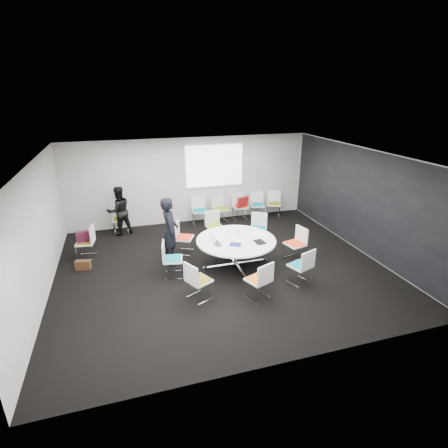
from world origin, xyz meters
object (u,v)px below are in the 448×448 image
object	(u,v)px
chair_back_c	(240,211)
brown_bag	(83,265)
conference_table	(236,247)
chair_ring_g	(258,287)
person_back	(119,211)
chair_ring_c	(215,232)
laptop	(219,243)
chair_spare_left	(87,248)
chair_ring_b	(258,234)
chair_back_a	(200,216)
person_main	(170,231)
maroon_bag	(84,236)
chair_ring_a	(295,250)
chair_person_back	(121,224)
chair_back_e	(273,208)
chair_ring_f	(199,287)
chair_ring_e	(173,265)
chair_ring_d	(184,243)
cup	(239,231)
chair_ring_h	(300,272)
chair_back_d	(257,210)
chair_back_b	(221,214)

from	to	relation	value
chair_back_c	brown_bag	bearing A→B (deg)	21.18
conference_table	chair_ring_g	size ratio (longest dim) A/B	2.25
chair_back_c	person_back	bearing A→B (deg)	-0.46
conference_table	person_back	size ratio (longest dim) A/B	1.30
chair_ring_c	laptop	distance (m)	1.88
chair_spare_left	chair_ring_g	bearing A→B (deg)	-121.62
chair_ring_b	brown_bag	xyz separation A→B (m)	(-4.79, -0.22, -0.16)
chair_ring_b	chair_ring_c	bearing A→B (deg)	4.18
chair_back_a	laptop	bearing A→B (deg)	86.94
chair_ring_g	person_main	xyz separation A→B (m)	(-1.53, 2.18, 0.61)
maroon_bag	brown_bag	world-z (taller)	maroon_bag
chair_ring_a	chair_person_back	world-z (taller)	same
person_main	person_back	xyz separation A→B (m)	(-1.20, 2.35, -0.12)
chair_ring_c	chair_back_e	world-z (taller)	same
chair_ring_f	chair_back_e	world-z (taller)	same
chair_ring_a	chair_person_back	distance (m)	5.44
chair_ring_c	chair_spare_left	xyz separation A→B (m)	(-3.56, -0.10, 0.00)
chair_ring_g	chair_person_back	bearing A→B (deg)	97.86
chair_ring_b	chair_person_back	xyz separation A→B (m)	(-3.81, 2.02, 0.00)
maroon_bag	chair_ring_e	bearing A→B (deg)	-38.70
chair_ring_f	chair_ring_d	bearing A→B (deg)	150.57
chair_ring_b	cup	size ratio (longest dim) A/B	9.78
chair_ring_a	chair_back_e	distance (m)	3.38
chair_ring_a	chair_ring_h	bearing A→B (deg)	145.19
chair_ring_h	laptop	size ratio (longest dim) A/B	2.45
cup	maroon_bag	distance (m)	4.05
chair_ring_g	chair_back_d	world-z (taller)	same
chair_ring_b	brown_bag	bearing A→B (deg)	32.12
chair_ring_e	chair_person_back	xyz separation A→B (m)	(-1.12, 3.20, 0.00)
laptop	chair_ring_a	bearing A→B (deg)	-93.95
chair_spare_left	chair_ring_e	bearing A→B (deg)	-119.77
chair_back_a	chair_back_d	bearing A→B (deg)	-177.35
chair_ring_f	chair_back_c	xyz separation A→B (m)	(2.48, 4.40, 0.00)
chair_back_d	cup	world-z (taller)	chair_back_d
chair_person_back	cup	xyz separation A→B (m)	(2.94, -2.76, 0.50)
chair_back_d	chair_person_back	world-z (taller)	same
chair_back_a	cup	distance (m)	2.85
chair_ring_b	laptop	bearing A→B (deg)	68.18
chair_ring_h	person_back	world-z (taller)	person_back
chair_back_d	chair_spare_left	distance (m)	5.76
maroon_bag	chair_ring_a	bearing A→B (deg)	-17.91
chair_ring_f	chair_person_back	xyz separation A→B (m)	(-1.50, 4.35, 0.00)
chair_back_e	person_main	xyz separation A→B (m)	(-4.02, -2.52, 0.61)
chair_ring_b	chair_back_b	world-z (taller)	same
chair_ring_a	chair_ring_g	xyz separation A→B (m)	(-1.62, -1.43, 0.00)
chair_back_e	laptop	distance (m)	4.42
chair_person_back	conference_table	bearing A→B (deg)	132.78
chair_back_d	brown_bag	size ratio (longest dim) A/B	2.44
chair_ring_c	laptop	bearing A→B (deg)	71.68
chair_back_b	maroon_bag	world-z (taller)	chair_back_b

